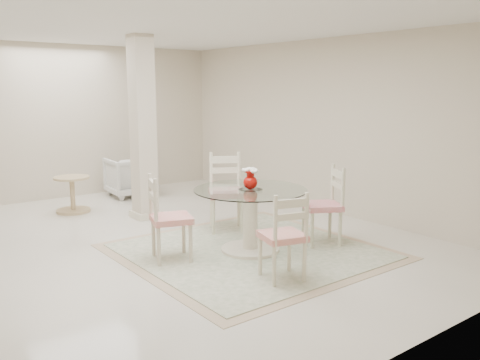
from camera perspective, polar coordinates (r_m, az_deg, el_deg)
ground at (r=6.56m, az=-9.19°, el=-7.08°), size 7.00×7.00×0.00m
room_shell at (r=6.26m, az=-9.69°, el=9.35°), size 6.02×7.02×2.71m
column at (r=7.67m, az=-10.86°, el=5.69°), size 0.30×0.30×2.70m
area_rug at (r=6.17m, az=1.15°, el=-7.98°), size 2.85×2.85×0.02m
dining_table at (r=6.06m, az=1.16°, el=-4.53°), size 1.33×1.33×0.77m
red_vase at (r=5.95m, az=1.18°, el=0.17°), size 0.20×0.19×0.26m
dining_chair_east at (r=6.42m, az=9.79°, el=-2.16°), size 0.59×0.59×1.09m
dining_chair_north at (r=6.96m, az=-1.59°, el=-0.66°), size 0.65×0.65×1.18m
dining_chair_west at (r=5.76m, az=-8.45°, el=-3.58°), size 0.55×0.55×1.09m
dining_chair_south at (r=5.11m, az=5.11°, el=-5.64°), size 0.51×0.51×1.03m
armchair_white at (r=9.43m, az=-12.23°, el=0.39°), size 0.82×0.84×0.71m
side_table at (r=8.45m, az=-18.28°, el=-1.68°), size 0.55×0.55×0.57m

